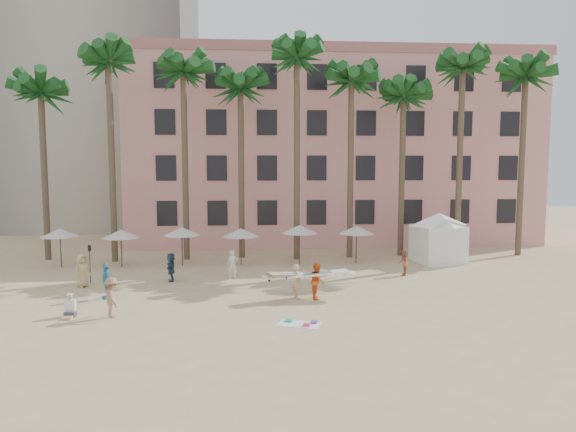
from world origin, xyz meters
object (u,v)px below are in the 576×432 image
at_px(cabana, 438,233).
at_px(carrier_yellow, 297,279).
at_px(pink_hotel, 328,153).
at_px(carrier_white, 317,280).

relative_size(cabana, carrier_yellow, 1.65).
bearing_deg(cabana, pink_hotel, 113.29).
height_order(pink_hotel, carrier_white, pink_hotel).
distance_m(pink_hotel, cabana, 15.81).
relative_size(pink_hotel, carrier_white, 10.93).
bearing_deg(carrier_yellow, carrier_white, -6.87).
height_order(cabana, carrier_white, cabana).
distance_m(cabana, carrier_yellow, 14.17).
distance_m(pink_hotel, carrier_yellow, 24.19).
relative_size(cabana, carrier_white, 1.60).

